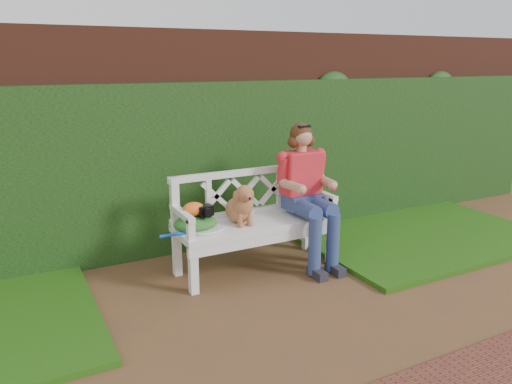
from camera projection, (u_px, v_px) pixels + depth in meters
name	position (u px, v px, depth m)	size (l,w,h in m)	color
ground	(265.00, 320.00, 3.78)	(60.00, 60.00, 0.00)	brown
brick_wall	(177.00, 141.00, 5.12)	(10.00, 0.30, 2.20)	#5F2D1E
ivy_hedge	(185.00, 169.00, 5.00)	(10.00, 0.18, 1.70)	#306320
grass_right	(414.00, 233.00, 5.61)	(2.60, 2.00, 0.05)	#1A3D0B
garden_bench	(256.00, 245.00, 4.65)	(1.58, 0.60, 0.48)	white
seated_woman	(303.00, 197.00, 4.75)	(0.55, 0.73, 1.29)	#D65071
dog	(240.00, 203.00, 4.46)	(0.25, 0.34, 0.38)	brown
tennis_racket	(203.00, 230.00, 4.29)	(0.60, 0.25, 0.03)	white
green_bag	(195.00, 223.00, 4.31)	(0.38, 0.30, 0.13)	#2A8B24
camera_item	(205.00, 210.00, 4.29)	(0.13, 0.10, 0.09)	black
baseball_glove	(193.00, 209.00, 4.27)	(0.19, 0.14, 0.12)	orange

